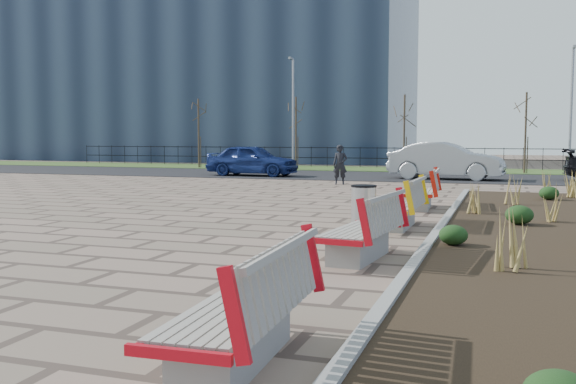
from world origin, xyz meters
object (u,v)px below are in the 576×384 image
(litter_bin, at_px, (364,207))
(bench_c, at_px, (397,203))
(lamp_east, at_px, (571,112))
(car_blue, at_px, (252,160))
(bench_d, at_px, (419,189))
(car_silver, at_px, (446,161))
(bench_a, at_px, (234,304))
(pedestrian, at_px, (340,165))
(bench_b, at_px, (359,227))
(lamp_west, at_px, (293,115))

(litter_bin, bearing_deg, bench_c, 15.03)
(bench_c, distance_m, lamp_east, 21.25)
(bench_c, bearing_deg, car_blue, 122.46)
(bench_d, bearing_deg, bench_c, -92.99)
(bench_d, xyz_separation_m, car_silver, (-0.33, 11.62, 0.32))
(bench_c, bearing_deg, bench_a, -89.18)
(pedestrian, distance_m, car_silver, 5.56)
(bench_c, bearing_deg, litter_bin, -164.15)
(litter_bin, distance_m, pedestrian, 11.72)
(bench_a, distance_m, bench_c, 8.32)
(bench_a, bearing_deg, bench_d, 87.76)
(bench_b, distance_m, pedestrian, 15.17)
(litter_bin, relative_size, pedestrian, 0.56)
(bench_d, height_order, litter_bin, bench_d)
(pedestrian, distance_m, lamp_east, 13.21)
(bench_c, distance_m, car_silver, 15.27)
(bench_d, xyz_separation_m, car_blue, (-9.15, 11.22, 0.25))
(bench_a, relative_size, lamp_east, 0.35)
(litter_bin, height_order, car_blue, car_blue)
(car_blue, bearing_deg, bench_d, -137.87)
(bench_c, height_order, bench_d, same)
(lamp_east, bearing_deg, bench_d, -106.53)
(bench_b, bearing_deg, litter_bin, 106.37)
(litter_bin, xyz_separation_m, car_silver, (0.33, 15.44, 0.39))
(bench_c, relative_size, lamp_east, 0.35)
(car_blue, bearing_deg, pedestrian, -123.34)
(lamp_west, bearing_deg, bench_b, -69.50)
(bench_a, relative_size, litter_bin, 2.46)
(pedestrian, bearing_deg, litter_bin, -87.49)
(bench_a, bearing_deg, car_silver, 88.55)
(litter_bin, height_order, car_silver, car_silver)
(bench_c, distance_m, litter_bin, 0.68)
(litter_bin, xyz_separation_m, lamp_east, (5.65, 20.67, 2.61))
(bench_a, height_order, car_silver, car_silver)
(litter_bin, bearing_deg, bench_a, -85.43)
(bench_d, height_order, car_silver, car_silver)
(litter_bin, bearing_deg, car_blue, 119.49)
(bench_c, height_order, car_blue, car_blue)
(lamp_west, relative_size, lamp_east, 1.00)
(bench_d, height_order, lamp_west, lamp_west)
(bench_b, relative_size, car_blue, 0.49)
(lamp_east, bearing_deg, bench_a, -99.84)
(car_blue, relative_size, lamp_west, 0.72)
(bench_a, bearing_deg, car_blue, 109.31)
(pedestrian, bearing_deg, bench_a, -92.37)
(bench_c, bearing_deg, bench_d, 90.82)
(bench_a, xyz_separation_m, car_blue, (-9.15, 23.18, 0.25))
(bench_b, bearing_deg, bench_c, 95.55)
(pedestrian, relative_size, car_blue, 0.36)
(bench_a, height_order, lamp_west, lamp_west)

